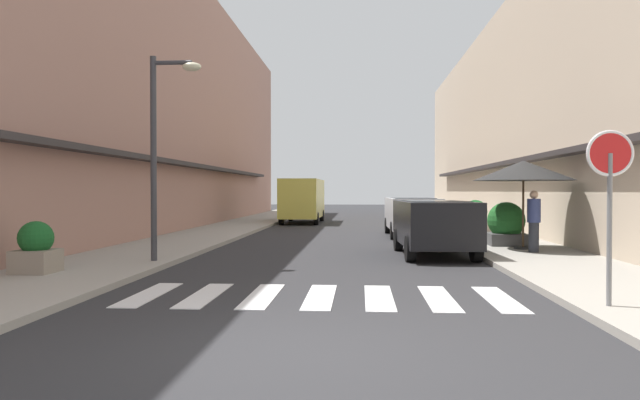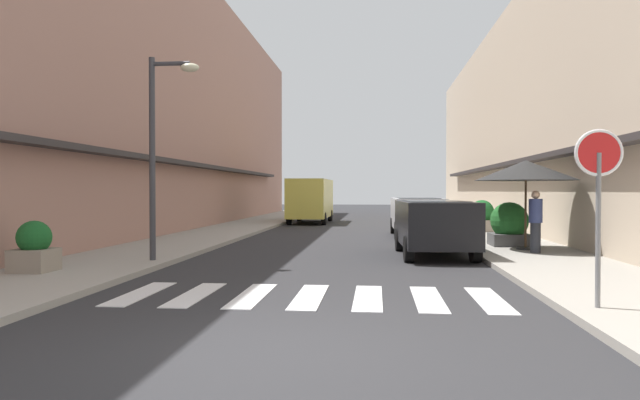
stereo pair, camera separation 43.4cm
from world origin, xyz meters
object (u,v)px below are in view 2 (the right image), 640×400
at_px(planter_far, 482,217).
at_px(planter_corner, 34,248).
at_px(parked_car_near, 434,222).
at_px(pedestrian_walking_near, 536,220).
at_px(cafe_umbrella, 526,171).
at_px(planter_midblock, 509,225).
at_px(delivery_van, 311,197).
at_px(round_street_sign, 599,171).
at_px(parked_car_mid, 417,212).
at_px(street_lamp, 161,134).

bearing_deg(planter_far, planter_corner, -131.54).
distance_m(parked_car_near, pedestrian_walking_near, 2.58).
relative_size(parked_car_near, pedestrian_walking_near, 2.48).
xyz_separation_m(planter_corner, planter_far, (10.99, 12.40, 0.09)).
height_order(cafe_umbrella, planter_midblock, cafe_umbrella).
relative_size(delivery_van, planter_midblock, 4.24).
xyz_separation_m(cafe_umbrella, pedestrian_walking_near, (0.03, -0.87, -1.32)).
relative_size(delivery_van, planter_corner, 5.34).
height_order(delivery_van, round_street_sign, round_street_sign).
relative_size(parked_car_near, parked_car_mid, 0.89).
bearing_deg(planter_midblock, round_street_sign, -95.56).
height_order(parked_car_mid, cafe_umbrella, cafe_umbrella).
relative_size(parked_car_near, planter_midblock, 3.13).
xyz_separation_m(parked_car_mid, cafe_umbrella, (2.55, -5.56, 1.36)).
distance_m(round_street_sign, street_lamp, 9.24).
xyz_separation_m(round_street_sign, planter_far, (1.18, 14.90, -1.31)).
xyz_separation_m(street_lamp, pedestrian_walking_near, (9.06, 2.42, -2.07)).
height_order(cafe_umbrella, planter_far, cafe_umbrella).
distance_m(street_lamp, planter_midblock, 10.15).
relative_size(street_lamp, planter_midblock, 3.67).
bearing_deg(planter_corner, cafe_umbrella, 26.11).
xyz_separation_m(round_street_sign, planter_midblock, (0.87, 8.92, -1.27)).
distance_m(planter_midblock, pedestrian_walking_near, 2.00).
bearing_deg(parked_car_mid, street_lamp, -126.19).
bearing_deg(planter_midblock, pedestrian_walking_near, -84.14).
height_order(planter_midblock, pedestrian_walking_near, pedestrian_walking_near).
xyz_separation_m(delivery_van, round_street_sign, (6.56, -22.10, 0.59)).
distance_m(round_street_sign, planter_midblock, 9.05).
bearing_deg(planter_far, parked_car_mid, -150.48).
height_order(delivery_van, planter_far, delivery_van).
relative_size(parked_car_near, planter_corner, 3.93).
bearing_deg(delivery_van, planter_midblock, -60.61).
xyz_separation_m(parked_car_near, planter_midblock, (2.38, 1.99, -0.20)).
bearing_deg(street_lamp, parked_car_near, 20.40).
relative_size(parked_car_mid, planter_midblock, 3.52).
bearing_deg(delivery_van, planter_corner, -99.42).
height_order(street_lamp, planter_corner, street_lamp).
bearing_deg(street_lamp, parked_car_mid, 53.81).
xyz_separation_m(parked_car_mid, round_street_sign, (1.51, -13.38, 1.07)).
distance_m(delivery_van, planter_far, 10.59).
height_order(round_street_sign, cafe_umbrella, round_street_sign).
bearing_deg(pedestrian_walking_near, cafe_umbrella, 134.24).
distance_m(parked_car_near, street_lamp, 7.23).
relative_size(planter_midblock, pedestrian_walking_near, 0.79).
distance_m(round_street_sign, planter_corner, 10.22).
bearing_deg(planter_corner, planter_midblock, 31.03).
bearing_deg(pedestrian_walking_near, parked_car_mid, 154.37).
bearing_deg(planter_corner, street_lamp, 48.05).
bearing_deg(delivery_van, pedestrian_walking_near, -63.29).
xyz_separation_m(parked_car_mid, planter_far, (2.69, 1.52, -0.24)).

